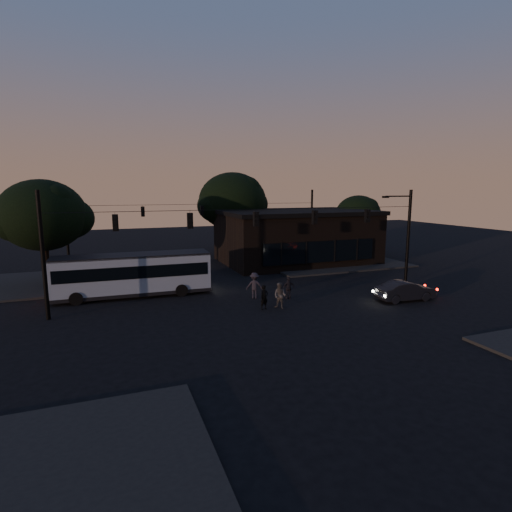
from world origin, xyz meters
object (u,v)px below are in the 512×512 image
object	(u,v)px
pedestrian_a	(264,297)
pedestrian_c	(289,288)
car	(405,291)
bus	(133,273)
building	(296,236)
pedestrian_b	(280,296)
pedestrian_d	(254,285)

from	to	relation	value
pedestrian_a	pedestrian_c	distance (m)	3.05
car	pedestrian_a	bearing A→B (deg)	84.64
bus	car	distance (m)	18.98
building	car	world-z (taller)	building
building	pedestrian_c	bearing A→B (deg)	-118.24
pedestrian_b	pedestrian_c	size ratio (longest dim) A/B	1.07
pedestrian_b	pedestrian_d	bearing A→B (deg)	153.88
bus	pedestrian_a	xyz separation A→B (m)	(7.45, -6.32, -0.90)
car	pedestrian_b	xyz separation A→B (m)	(-8.80, 1.33, 0.16)
pedestrian_c	pedestrian_d	xyz separation A→B (m)	(-2.15, 1.03, 0.12)
pedestrian_a	pedestrian_c	xyz separation A→B (m)	(2.52, 1.72, -0.01)
car	pedestrian_c	xyz separation A→B (m)	(-7.31, 3.18, 0.10)
pedestrian_a	pedestrian_d	distance (m)	2.77
building	pedestrian_a	size ratio (longest dim) A/B	9.71
building	pedestrian_c	distance (m)	14.78
building	pedestrian_d	size ratio (longest dim) A/B	8.49
pedestrian_a	pedestrian_d	size ratio (longest dim) A/B	0.87
car	pedestrian_d	world-z (taller)	pedestrian_d
building	car	bearing A→B (deg)	-88.66
pedestrian_a	car	bearing A→B (deg)	-26.68
building	pedestrian_a	distance (m)	17.52
pedestrian_d	building	bearing A→B (deg)	-107.55
bus	pedestrian_b	world-z (taller)	bus
bus	car	world-z (taller)	bus
pedestrian_a	pedestrian_c	world-z (taller)	pedestrian_a
bus	building	bearing A→B (deg)	27.91
building	car	distance (m)	16.22
building	bus	bearing A→B (deg)	-153.82
pedestrian_b	pedestrian_a	bearing A→B (deg)	-136.48
bus	pedestrian_d	world-z (taller)	bus
car	pedestrian_a	distance (m)	9.94
pedestrian_c	building	bearing A→B (deg)	-120.72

